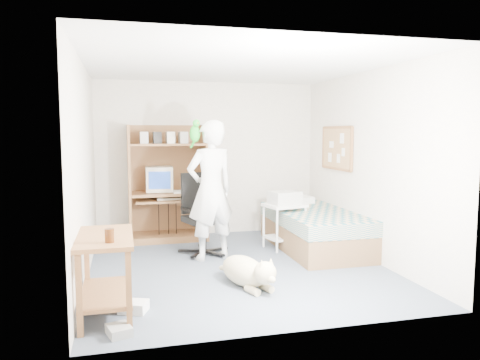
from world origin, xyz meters
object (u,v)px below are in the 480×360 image
at_px(side_desk, 106,263).
at_px(bed, 314,229).
at_px(person, 211,190).
at_px(computer_hutch, 168,188).
at_px(office_chair, 202,225).
at_px(dog, 247,271).
at_px(printer_cart, 284,219).

bearing_deg(side_desk, bed, 32.50).
bearing_deg(bed, person, -173.60).
height_order(bed, side_desk, side_desk).
relative_size(computer_hutch, office_chair, 1.62).
bearing_deg(dog, office_chair, 80.02).
bearing_deg(printer_cart, computer_hutch, 134.94).
relative_size(person, printer_cart, 2.82).
distance_m(computer_hutch, side_desk, 3.08).
relative_size(computer_hutch, person, 0.97).
xyz_separation_m(computer_hutch, bed, (2.00, -1.12, -0.53)).
xyz_separation_m(bed, side_desk, (-2.85, -1.82, 0.21)).
height_order(bed, office_chair, office_chair).
height_order(bed, dog, bed).
bearing_deg(person, bed, 168.22).
bearing_deg(bed, side_desk, -147.50).
bearing_deg(computer_hutch, office_chair, -69.02).
bearing_deg(office_chair, side_desk, -140.41).
distance_m(office_chair, person, 0.61).
xyz_separation_m(side_desk, printer_cart, (2.44, 1.95, -0.06)).
relative_size(bed, office_chair, 1.81).
bearing_deg(dog, printer_cart, 38.12).
relative_size(person, dog, 1.81).
bearing_deg(person, office_chair, -95.55).
bearing_deg(computer_hutch, dog, -76.00).
height_order(person, dog, person).
height_order(side_desk, person, person).
distance_m(side_desk, office_chair, 2.31).
bearing_deg(computer_hutch, person, -70.93).
bearing_deg(person, printer_cart, 176.79).
bearing_deg(side_desk, computer_hutch, 73.86).
bearing_deg(person, computer_hutch, -89.12).
bearing_deg(dog, side_desk, 177.40).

